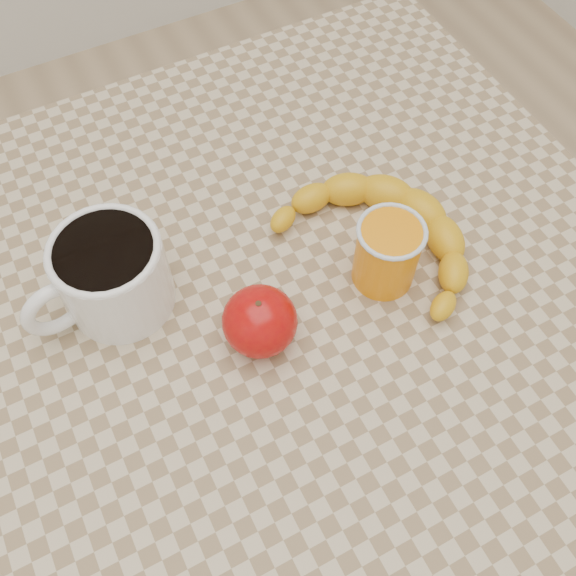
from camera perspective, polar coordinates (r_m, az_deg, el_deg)
name	(u,v)px	position (r m, az deg, el deg)	size (l,w,h in m)	color
ground	(288,485)	(1.37, 0.00, -17.09)	(3.00, 3.00, 0.00)	tan
table	(288,335)	(0.75, 0.00, -4.24)	(0.80, 0.80, 0.75)	#C1AC89
coffee_mug	(110,274)	(0.65, -15.57, 1.21)	(0.16, 0.13, 0.09)	white
orange_juice_glass	(387,253)	(0.66, 8.80, 3.10)	(0.07, 0.07, 0.08)	orange
apple	(260,321)	(0.62, -2.52, -2.97)	(0.08, 0.08, 0.07)	#A20509
banana	(384,236)	(0.70, 8.54, 4.61)	(0.26, 0.31, 0.04)	gold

